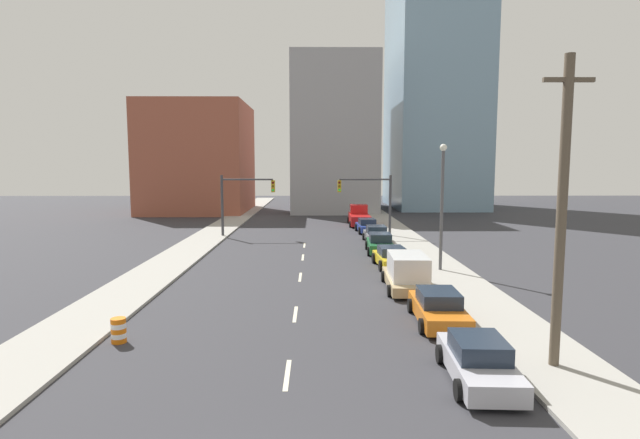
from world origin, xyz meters
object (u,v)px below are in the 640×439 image
(utility_pole_right_near, at_px, (562,213))
(sedan_blue, at_px, (367,226))
(pickup_truck_red, at_px, (359,217))
(street_lamp, at_px, (442,198))
(sedan_orange, at_px, (438,308))
(box_truck_tan, at_px, (407,273))
(traffic_signal_right, at_px, (374,196))
(sedan_yellow, at_px, (391,258))
(traffic_signal_left, at_px, (238,196))
(sedan_green, at_px, (380,244))
(sedan_gray, at_px, (376,235))
(sedan_silver, at_px, (478,361))
(traffic_barrel, at_px, (119,330))

(utility_pole_right_near, height_order, sedan_blue, utility_pole_right_near)
(utility_pole_right_near, height_order, pickup_truck_red, utility_pole_right_near)
(street_lamp, relative_size, sedan_orange, 1.67)
(street_lamp, height_order, box_truck_tan, street_lamp)
(traffic_signal_right, xyz_separation_m, sedan_blue, (-0.30, 2.93, -3.15))
(box_truck_tan, bearing_deg, sedan_yellow, 91.70)
(utility_pole_right_near, bearing_deg, traffic_signal_right, 94.58)
(traffic_signal_right, height_order, sedan_orange, traffic_signal_right)
(traffic_signal_left, xyz_separation_m, sedan_yellow, (12.12, -13.80, -3.17))
(box_truck_tan, height_order, sedan_green, box_truck_tan)
(sedan_yellow, relative_size, sedan_gray, 0.97)
(traffic_signal_right, xyz_separation_m, street_lamp, (2.43, -15.34, 0.85))
(utility_pole_right_near, distance_m, sedan_blue, 33.71)
(traffic_signal_left, relative_size, sedan_silver, 1.28)
(sedan_silver, bearing_deg, traffic_barrel, 167.37)
(box_truck_tan, bearing_deg, sedan_green, 92.15)
(sedan_gray, bearing_deg, pickup_truck_red, 91.89)
(traffic_signal_right, bearing_deg, box_truck_tan, -91.37)
(street_lamp, relative_size, box_truck_tan, 1.48)
(sedan_green, bearing_deg, pickup_truck_red, 92.92)
(sedan_green, distance_m, sedan_blue, 11.39)
(sedan_gray, bearing_deg, box_truck_tan, -91.20)
(box_truck_tan, height_order, sedan_gray, box_truck_tan)
(utility_pole_right_near, bearing_deg, traffic_barrel, 170.37)
(sedan_blue, bearing_deg, sedan_green, -93.95)
(sedan_blue, distance_m, pickup_truck_red, 6.10)
(traffic_signal_right, height_order, pickup_truck_red, traffic_signal_right)
(sedan_orange, distance_m, sedan_green, 17.00)
(traffic_barrel, relative_size, sedan_green, 0.21)
(traffic_signal_right, height_order, box_truck_tan, traffic_signal_right)
(traffic_barrel, height_order, sedan_gray, sedan_gray)
(traffic_barrel, xyz_separation_m, sedan_orange, (12.71, 2.30, 0.16))
(traffic_signal_left, distance_m, traffic_signal_right, 12.55)
(sedan_blue, bearing_deg, traffic_signal_left, -169.60)
(street_lamp, relative_size, sedan_gray, 1.79)
(utility_pole_right_near, bearing_deg, box_truck_tan, 105.34)
(traffic_barrel, relative_size, pickup_truck_red, 0.16)
(traffic_signal_right, height_order, sedan_yellow, traffic_signal_right)
(sedan_orange, distance_m, sedan_yellow, 11.66)
(street_lamp, bearing_deg, traffic_barrel, -141.02)
(sedan_orange, xyz_separation_m, sedan_yellow, (-0.23, 11.65, -0.01))
(sedan_blue, bearing_deg, sedan_silver, -93.19)
(pickup_truck_red, bearing_deg, sedan_gray, -87.52)
(sedan_gray, bearing_deg, traffic_signal_left, 165.24)
(traffic_signal_left, relative_size, sedan_yellow, 1.33)
(traffic_barrel, distance_m, street_lamp, 20.16)
(traffic_signal_left, distance_m, sedan_gray, 13.21)
(sedan_silver, bearing_deg, utility_pole_right_near, 20.50)
(pickup_truck_red, bearing_deg, traffic_signal_left, -142.48)
(box_truck_tan, distance_m, sedan_gray, 16.52)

